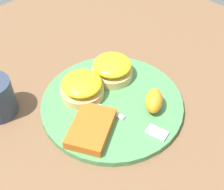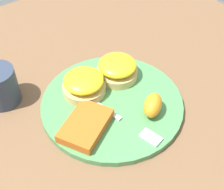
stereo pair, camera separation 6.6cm
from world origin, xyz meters
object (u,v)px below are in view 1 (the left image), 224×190
hashbrown_patty (91,128)px  fork (127,120)px  sandwich_benedict_right (82,87)px  orange_wedge (154,101)px  sandwich_benedict_left (112,68)px

hashbrown_patty → fork: size_ratio=0.55×
sandwich_benedict_right → orange_wedge: bearing=119.5°
orange_wedge → fork: size_ratio=0.30×
sandwich_benedict_left → orange_wedge: (0.01, 0.13, -0.00)m
sandwich_benedict_left → fork: bearing=57.0°
hashbrown_patty → fork: (-0.07, 0.03, -0.01)m
fork → sandwich_benedict_left: bearing=-123.0°
sandwich_benedict_right → fork: 0.12m
sandwich_benedict_right → orange_wedge: sandwich_benedict_right is taller
fork → orange_wedge: bearing=165.4°
sandwich_benedict_right → orange_wedge: 0.16m
sandwich_benedict_left → sandwich_benedict_right: bearing=-3.0°
hashbrown_patty → orange_wedge: size_ratio=1.84×
orange_wedge → hashbrown_patty: bearing=-20.2°
sandwich_benedict_right → hashbrown_patty: 0.11m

